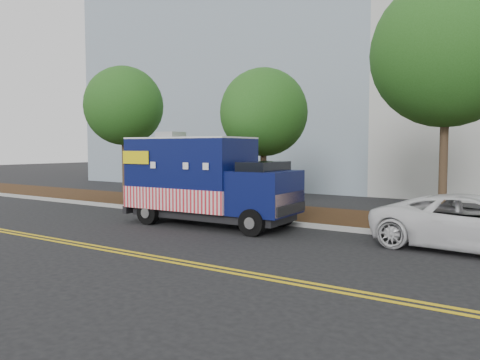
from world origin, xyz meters
The scene contains 11 objects.
ground centered at (0.00, 0.00, 0.00)m, with size 120.00×120.00×0.00m, color black.
curb centered at (0.00, 1.40, 0.07)m, with size 120.00×0.18×0.15m, color #9E9E99.
mulch_strip centered at (0.00, 3.50, 0.07)m, with size 120.00×4.00×0.15m, color #31190D.
centerline_near centered at (0.00, -4.45, 0.01)m, with size 120.00×0.10×0.01m, color gold.
centerline_far centered at (0.00, -4.70, 0.01)m, with size 120.00×0.10×0.01m, color gold.
tree_a centered at (-6.68, 2.72, 4.61)m, with size 3.70×3.70×6.48m.
tree_b centered at (0.33, 3.78, 4.09)m, with size 3.59×3.59×5.90m.
tree_c centered at (7.33, 3.08, 5.61)m, with size 4.65×4.65×7.95m.
sign_post centered at (-1.59, 2.04, 1.20)m, with size 0.06×0.06×2.40m, color #473828.
food_truck centered at (0.15, -0.01, 1.46)m, with size 6.22×2.53×3.23m.
white_car centered at (8.65, 0.51, 0.73)m, with size 2.41×5.22×1.45m, color silver.
Camera 1 is at (10.09, -12.77, 2.68)m, focal length 35.00 mm.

